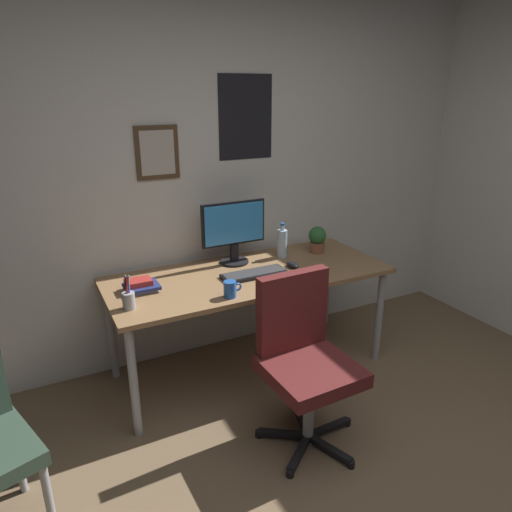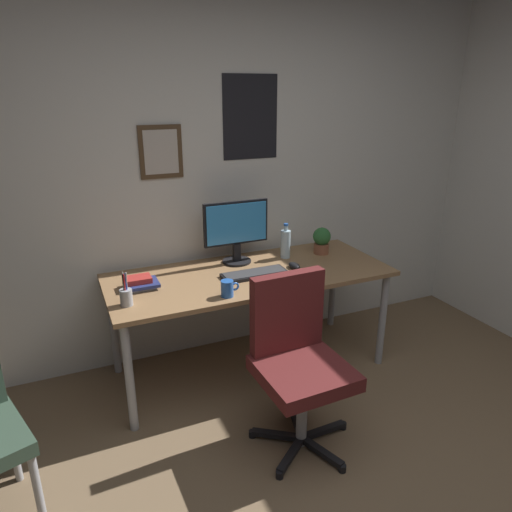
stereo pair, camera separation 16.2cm
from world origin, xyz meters
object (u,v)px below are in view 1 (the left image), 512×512
object	(u,v)px
computer_mouse	(292,265)
pen_cup	(129,300)
water_bottle	(282,243)
potted_plant	(317,239)
office_chair	(303,353)
monitor	(234,230)
keyboard	(254,274)
book_stack_left	(140,286)
coffee_mug_near	(230,289)

from	to	relation	value
computer_mouse	pen_cup	xyz separation A→B (m)	(-1.13, -0.13, 0.04)
water_bottle	potted_plant	bearing A→B (deg)	-5.10
computer_mouse	pen_cup	distance (m)	1.14
office_chair	monitor	bearing A→B (deg)	88.06
keyboard	potted_plant	xyz separation A→B (m)	(0.62, 0.21, 0.09)
potted_plant	keyboard	bearing A→B (deg)	-161.81
book_stack_left	water_bottle	bearing A→B (deg)	7.14
coffee_mug_near	book_stack_left	size ratio (longest dim) A/B	0.55
coffee_mug_near	pen_cup	distance (m)	0.57
water_bottle	pen_cup	xyz separation A→B (m)	(-1.17, -0.35, -0.05)
monitor	water_bottle	size ratio (longest dim) A/B	1.82
potted_plant	pen_cup	distance (m)	1.49
monitor	potted_plant	distance (m)	0.66
monitor	coffee_mug_near	bearing A→B (deg)	-116.66
pen_cup	keyboard	bearing A→B (deg)	7.91
keyboard	potted_plant	size ratio (longest dim) A/B	2.21
office_chair	water_bottle	distance (m)	1.03
computer_mouse	coffee_mug_near	world-z (taller)	coffee_mug_near
coffee_mug_near	pen_cup	world-z (taller)	pen_cup
monitor	computer_mouse	distance (m)	0.47
water_bottle	book_stack_left	world-z (taller)	water_bottle
coffee_mug_near	keyboard	bearing A→B (deg)	40.28
keyboard	potted_plant	world-z (taller)	potted_plant
coffee_mug_near	potted_plant	size ratio (longest dim) A/B	0.57
computer_mouse	coffee_mug_near	distance (m)	0.62
keyboard	book_stack_left	xyz separation A→B (m)	(-0.72, 0.10, 0.02)
office_chair	book_stack_left	size ratio (longest dim) A/B	4.70
office_chair	potted_plant	bearing A→B (deg)	52.74
potted_plant	pen_cup	xyz separation A→B (m)	(-1.46, -0.32, -0.05)
computer_mouse	pen_cup	bearing A→B (deg)	-173.36
coffee_mug_near	book_stack_left	bearing A→B (deg)	143.75
water_bottle	office_chair	bearing A→B (deg)	-113.15
monitor	computer_mouse	world-z (taller)	monitor
water_bottle	coffee_mug_near	world-z (taller)	water_bottle
keyboard	book_stack_left	size ratio (longest dim) A/B	2.13
office_chair	pen_cup	bearing A→B (deg)	144.41
pen_cup	monitor	bearing A→B (deg)	25.95
monitor	pen_cup	distance (m)	0.93
water_bottle	monitor	bearing A→B (deg)	171.74
water_bottle	book_stack_left	bearing A→B (deg)	-172.86
computer_mouse	potted_plant	xyz separation A→B (m)	(0.32, 0.19, 0.09)
water_bottle	pen_cup	size ratio (longest dim) A/B	1.26
monitor	book_stack_left	distance (m)	0.76
coffee_mug_near	computer_mouse	bearing A→B (deg)	23.29
water_bottle	keyboard	bearing A→B (deg)	-146.00
keyboard	book_stack_left	world-z (taller)	book_stack_left
book_stack_left	coffee_mug_near	bearing A→B (deg)	-36.25
potted_plant	coffee_mug_near	bearing A→B (deg)	-154.11
potted_plant	monitor	bearing A→B (deg)	173.14
coffee_mug_near	potted_plant	xyz separation A→B (m)	(0.90, 0.43, 0.06)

